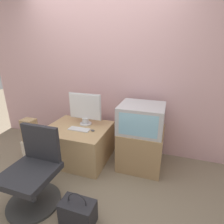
# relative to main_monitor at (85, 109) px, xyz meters

# --- Properties ---
(ground_plane) EXTENTS (12.00, 12.00, 0.00)m
(ground_plane) POSITION_rel_main_monitor_xyz_m (0.14, -0.92, -0.78)
(ground_plane) COLOR #7F705B
(wall_back) EXTENTS (4.40, 0.05, 2.60)m
(wall_back) POSITION_rel_main_monitor_xyz_m (0.14, 0.41, 0.52)
(wall_back) COLOR #CC9EA3
(wall_back) RESTS_ON ground_plane
(desk) EXTENTS (0.92, 0.79, 0.53)m
(desk) POSITION_rel_main_monitor_xyz_m (-0.07, -0.14, -0.51)
(desk) COLOR tan
(desk) RESTS_ON ground_plane
(side_stand) EXTENTS (0.61, 0.63, 0.56)m
(side_stand) POSITION_rel_main_monitor_xyz_m (0.88, 0.01, -0.50)
(side_stand) COLOR #A37F56
(side_stand) RESTS_ON ground_plane
(main_monitor) EXTENTS (0.52, 0.18, 0.49)m
(main_monitor) POSITION_rel_main_monitor_xyz_m (0.00, 0.00, 0.00)
(main_monitor) COLOR silver
(main_monitor) RESTS_ON desk
(keyboard) EXTENTS (0.32, 0.12, 0.01)m
(keyboard) POSITION_rel_main_monitor_xyz_m (0.00, -0.21, -0.24)
(keyboard) COLOR silver
(keyboard) RESTS_ON desk
(mouse) EXTENTS (0.06, 0.04, 0.02)m
(mouse) POSITION_rel_main_monitor_xyz_m (0.21, -0.20, -0.24)
(mouse) COLOR #4C4C51
(mouse) RESTS_ON desk
(crt_tv) EXTENTS (0.60, 0.55, 0.37)m
(crt_tv) POSITION_rel_main_monitor_xyz_m (0.87, -0.02, -0.03)
(crt_tv) COLOR #B7B7BC
(crt_tv) RESTS_ON side_stand
(office_chair) EXTENTS (0.57, 0.57, 0.85)m
(office_chair) POSITION_rel_main_monitor_xyz_m (-0.12, -1.04, -0.42)
(office_chair) COLOR #333333
(office_chair) RESTS_ON ground_plane
(cardboard_box_lower) EXTENTS (0.28, 0.17, 0.32)m
(cardboard_box_lower) POSITION_rel_main_monitor_xyz_m (-0.73, -0.41, -0.62)
(cardboard_box_lower) COLOR beige
(cardboard_box_lower) RESTS_ON ground_plane
(cardboard_box_upper) EXTENTS (0.19, 0.15, 0.35)m
(cardboard_box_upper) POSITION_rel_main_monitor_xyz_m (-0.73, -0.41, -0.29)
(cardboard_box_upper) COLOR #A3845B
(cardboard_box_upper) RESTS_ON cardboard_box_lower
(handbag) EXTENTS (0.34, 0.19, 0.36)m
(handbag) POSITION_rel_main_monitor_xyz_m (0.47, -1.15, -0.65)
(handbag) COLOR #232328
(handbag) RESTS_ON ground_plane
(book) EXTENTS (0.21, 0.15, 0.02)m
(book) POSITION_rel_main_monitor_xyz_m (-0.68, -0.63, -0.77)
(book) COLOR maroon
(book) RESTS_ON ground_plane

